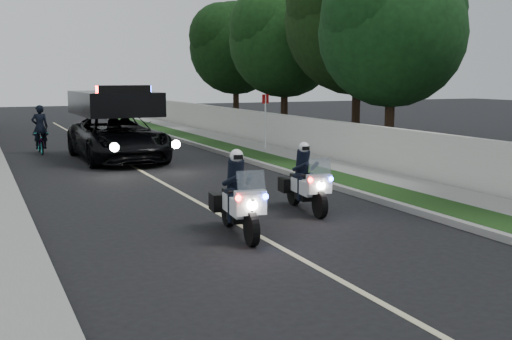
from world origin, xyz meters
The scene contains 17 objects.
ground centered at (0.00, 0.00, 0.00)m, with size 120.00×120.00×0.00m, color black.
curb_right centered at (4.10, 10.00, 0.07)m, with size 0.20×60.00×0.15m, color gray.
grass_verge centered at (4.80, 10.00, 0.08)m, with size 1.20×60.00×0.16m, color #193814.
sidewalk_right centered at (6.10, 10.00, 0.08)m, with size 1.40×60.00×0.16m, color gray.
property_wall centered at (7.10, 10.00, 0.75)m, with size 0.22×60.00×1.50m, color beige.
curb_left centered at (-4.10, 10.00, 0.07)m, with size 0.20×60.00×0.15m, color gray.
lane_marking centered at (0.00, 10.00, 0.00)m, with size 0.12×50.00×0.01m, color #BFB78C.
police_moto_left centered at (-0.34, 1.56, 0.00)m, with size 0.70×2.01×1.71m, color white, non-canonical shape.
police_moto_right centered at (1.96, 3.03, 0.00)m, with size 0.66×1.90×1.61m, color silver, non-canonical shape.
police_suv centered at (-0.11, 13.84, 0.00)m, with size 2.86×6.17×3.00m, color black.
bicycle centered at (-2.54, 17.17, 0.00)m, with size 0.60×1.71×0.89m, color black.
cyclist centered at (-2.54, 17.17, 0.00)m, with size 0.64×0.42×1.77m, color black.
sign_post centered at (6.00, 13.94, 0.00)m, with size 0.38×0.38×2.46m, color red, non-canonical shape.
tree_right_b centered at (9.25, 9.91, 0.00)m, with size 5.46×5.46×9.10m, color #143D16, non-canonical shape.
tree_right_c centered at (10.31, 13.84, 0.00)m, with size 6.36×6.36×10.59m, color black, non-canonical shape.
tree_right_d centered at (9.66, 19.52, 0.00)m, with size 5.64×5.64×9.40m, color #173E14, non-canonical shape.
tree_right_e centered at (9.82, 26.42, 0.00)m, with size 5.59×5.59×9.31m, color black, non-canonical shape.
Camera 1 is at (-5.04, -9.78, 3.12)m, focal length 44.67 mm.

